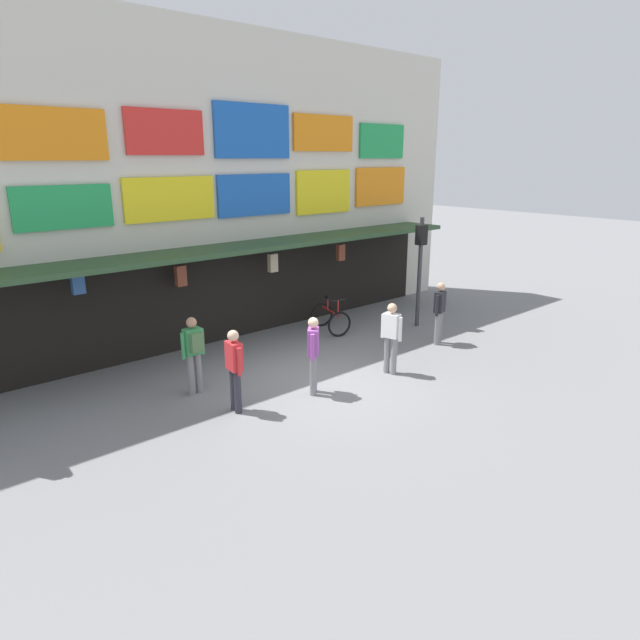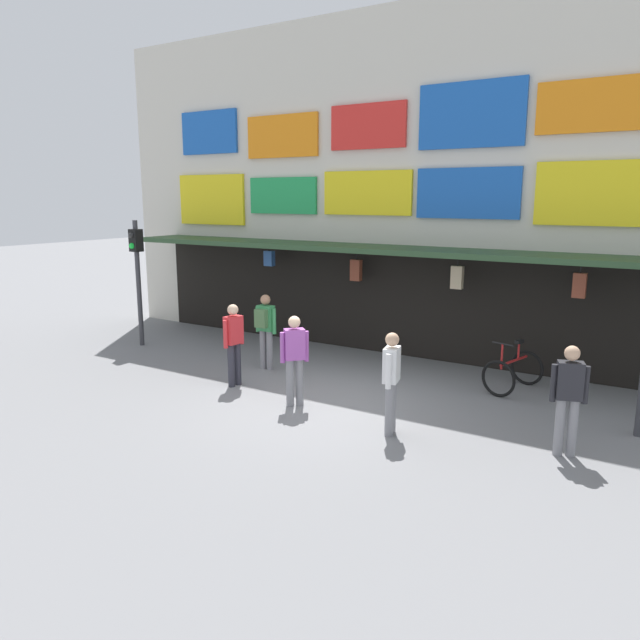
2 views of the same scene
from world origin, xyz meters
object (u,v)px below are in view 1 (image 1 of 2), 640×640
(traffic_light_far, at_px, (420,254))
(pedestrian_in_black, at_px, (391,334))
(bicycle_parked, at_px, (330,318))
(pedestrian_in_white, at_px, (439,310))
(pedestrian_in_yellow, at_px, (194,350))
(pedestrian_in_purple, at_px, (234,366))
(pedestrian_in_red, at_px, (313,351))

(traffic_light_far, distance_m, pedestrian_in_black, 4.16)
(bicycle_parked, bearing_deg, pedestrian_in_white, -61.49)
(traffic_light_far, xyz_separation_m, pedestrian_in_black, (-3.43, -2.03, -1.19))
(pedestrian_in_black, xyz_separation_m, pedestrian_in_yellow, (-3.96, 1.92, 0.04))
(pedestrian_in_white, bearing_deg, pedestrian_in_black, -166.88)
(traffic_light_far, height_order, pedestrian_in_black, traffic_light_far)
(traffic_light_far, distance_m, pedestrian_in_yellow, 7.48)
(pedestrian_in_black, relative_size, pedestrian_in_purple, 1.00)
(pedestrian_in_purple, distance_m, pedestrian_in_white, 6.34)
(pedestrian_in_purple, bearing_deg, pedestrian_in_black, -9.62)
(pedestrian_in_red, distance_m, pedestrian_in_yellow, 2.49)
(traffic_light_far, xyz_separation_m, pedestrian_in_purple, (-7.21, -1.39, -1.19))
(traffic_light_far, height_order, pedestrian_in_red, traffic_light_far)
(pedestrian_in_black, relative_size, pedestrian_in_yellow, 1.00)
(traffic_light_far, bearing_deg, bicycle_parked, 151.57)
(traffic_light_far, xyz_separation_m, pedestrian_in_yellow, (-7.38, -0.11, -1.16))
(pedestrian_in_black, relative_size, pedestrian_in_white, 1.00)
(pedestrian_in_purple, height_order, pedestrian_in_yellow, same)
(traffic_light_far, bearing_deg, pedestrian_in_purple, -169.09)
(bicycle_parked, bearing_deg, pedestrian_in_purple, -151.49)
(pedestrian_in_purple, height_order, pedestrian_in_white, same)
(traffic_light_far, relative_size, pedestrian_in_purple, 1.90)
(bicycle_parked, height_order, pedestrian_in_red, pedestrian_in_red)
(pedestrian_in_red, distance_m, pedestrian_in_purple, 1.74)
(pedestrian_in_red, bearing_deg, pedestrian_in_purple, 168.78)
(pedestrian_in_black, xyz_separation_m, pedestrian_in_white, (2.56, 0.60, 0.00))
(traffic_light_far, bearing_deg, pedestrian_in_white, -121.10)
(traffic_light_far, distance_m, pedestrian_in_purple, 7.44)
(pedestrian_in_red, relative_size, pedestrian_in_yellow, 1.00)
(pedestrian_in_purple, distance_m, pedestrian_in_yellow, 1.30)
(bicycle_parked, xyz_separation_m, pedestrian_in_purple, (-4.88, -2.65, 0.55))
(pedestrian_in_yellow, bearing_deg, pedestrian_in_black, -25.92)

